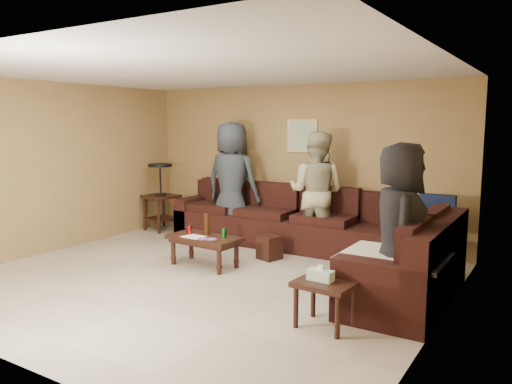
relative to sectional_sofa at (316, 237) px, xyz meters
The scene contains 10 objects.
room 2.18m from the sectional_sofa, 118.22° to the right, with size 5.60×5.50×2.50m.
sectional_sofa is the anchor object (origin of this frame).
coffee_table 1.55m from the sectional_sofa, 137.85° to the right, with size 1.01×0.55×0.69m.
end_table_left 3.23m from the sectional_sofa, behind, with size 0.61×0.61×1.19m.
side_table_right 2.30m from the sectional_sofa, 63.02° to the right, with size 0.56×0.47×0.59m.
waste_bin 0.67m from the sectional_sofa, 154.73° to the right, with size 0.28×0.28×0.33m, color black.
wall_art 1.82m from the sectional_sofa, 126.63° to the left, with size 0.52×0.04×0.52m.
person_left 1.89m from the sectional_sofa, 165.24° to the left, with size 0.94×0.61×1.92m, color #2C333D.
person_middle 0.75m from the sectional_sofa, 115.36° to the left, with size 0.87×0.68×1.79m, color tan.
person_right 2.05m from the sectional_sofa, 40.35° to the right, with size 0.84×0.55×1.72m, color black.
Camera 1 is at (3.67, -4.66, 1.90)m, focal length 35.00 mm.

